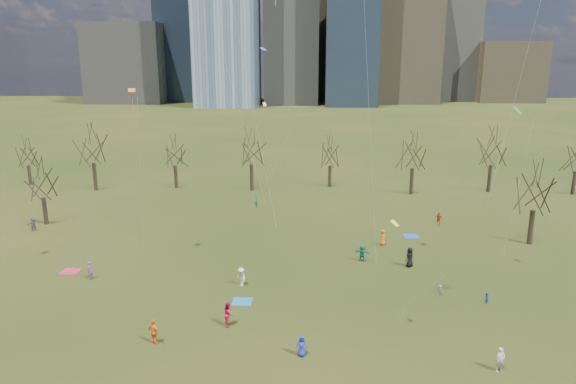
{
  "coord_description": "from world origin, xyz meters",
  "views": [
    {
      "loc": [
        2.46,
        -35.96,
        19.31
      ],
      "look_at": [
        0.0,
        12.0,
        7.0
      ],
      "focal_mm": 32.0,
      "sensor_mm": 36.0,
      "label": 1
    }
  ],
  "objects_px": {
    "person_0": "(302,346)",
    "person_4": "(154,332)",
    "blanket_crimson": "(70,271)",
    "blanket_navy": "(411,236)",
    "blanket_teal": "(242,301)",
    "person_2": "(229,314)",
    "person_1": "(500,360)"
  },
  "relations": [
    {
      "from": "blanket_teal",
      "to": "blanket_crimson",
      "type": "xyz_separation_m",
      "value": [
        -17.11,
        5.44,
        0.0
      ]
    },
    {
      "from": "blanket_crimson",
      "to": "person_0",
      "type": "distance_m",
      "value": 25.89
    },
    {
      "from": "person_0",
      "to": "person_2",
      "type": "relative_size",
      "value": 0.8
    },
    {
      "from": "blanket_crimson",
      "to": "person_4",
      "type": "height_order",
      "value": "person_4"
    },
    {
      "from": "person_0",
      "to": "person_1",
      "type": "xyz_separation_m",
      "value": [
        12.71,
        -1.06,
        0.06
      ]
    },
    {
      "from": "blanket_crimson",
      "to": "person_0",
      "type": "relative_size",
      "value": 1.04
    },
    {
      "from": "blanket_teal",
      "to": "person_0",
      "type": "relative_size",
      "value": 1.04
    },
    {
      "from": "blanket_navy",
      "to": "person_2",
      "type": "height_order",
      "value": "person_2"
    },
    {
      "from": "blanket_navy",
      "to": "blanket_crimson",
      "type": "bearing_deg",
      "value": -160.94
    },
    {
      "from": "blanket_navy",
      "to": "blanket_crimson",
      "type": "height_order",
      "value": "same"
    },
    {
      "from": "person_1",
      "to": "blanket_navy",
      "type": "bearing_deg",
      "value": 76.51
    },
    {
      "from": "blanket_teal",
      "to": "person_2",
      "type": "relative_size",
      "value": 0.84
    },
    {
      "from": "blanket_crimson",
      "to": "person_0",
      "type": "xyz_separation_m",
      "value": [
        22.23,
        -13.25,
        0.75
      ]
    },
    {
      "from": "blanket_teal",
      "to": "blanket_crimson",
      "type": "bearing_deg",
      "value": 162.38
    },
    {
      "from": "blanket_crimson",
      "to": "person_1",
      "type": "relative_size",
      "value": 0.97
    },
    {
      "from": "blanket_crimson",
      "to": "blanket_teal",
      "type": "bearing_deg",
      "value": -17.62
    },
    {
      "from": "person_4",
      "to": "person_0",
      "type": "bearing_deg",
      "value": -153.9
    },
    {
      "from": "blanket_teal",
      "to": "person_0",
      "type": "height_order",
      "value": "person_0"
    },
    {
      "from": "person_1",
      "to": "person_2",
      "type": "distance_m",
      "value": 18.93
    },
    {
      "from": "person_2",
      "to": "person_4",
      "type": "distance_m",
      "value": 5.59
    },
    {
      "from": "blanket_navy",
      "to": "person_4",
      "type": "relative_size",
      "value": 0.87
    },
    {
      "from": "blanket_crimson",
      "to": "person_2",
      "type": "height_order",
      "value": "person_2"
    },
    {
      "from": "person_0",
      "to": "blanket_crimson",
      "type": "bearing_deg",
      "value": 139.42
    },
    {
      "from": "blanket_navy",
      "to": "person_2",
      "type": "xyz_separation_m",
      "value": [
        -17.34,
        -21.13,
        0.94
      ]
    },
    {
      "from": "blanket_navy",
      "to": "blanket_crimson",
      "type": "relative_size",
      "value": 1.0
    },
    {
      "from": "blanket_teal",
      "to": "person_4",
      "type": "height_order",
      "value": "person_4"
    },
    {
      "from": "blanket_navy",
      "to": "person_0",
      "type": "bearing_deg",
      "value": -115.24
    },
    {
      "from": "person_0",
      "to": "person_4",
      "type": "bearing_deg",
      "value": 164.64
    },
    {
      "from": "blanket_navy",
      "to": "person_0",
      "type": "distance_m",
      "value": 27.65
    },
    {
      "from": "blanket_teal",
      "to": "person_1",
      "type": "relative_size",
      "value": 0.97
    },
    {
      "from": "blanket_crimson",
      "to": "person_4",
      "type": "relative_size",
      "value": 0.87
    },
    {
      "from": "blanket_crimson",
      "to": "person_2",
      "type": "bearing_deg",
      "value": -29.35
    }
  ]
}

